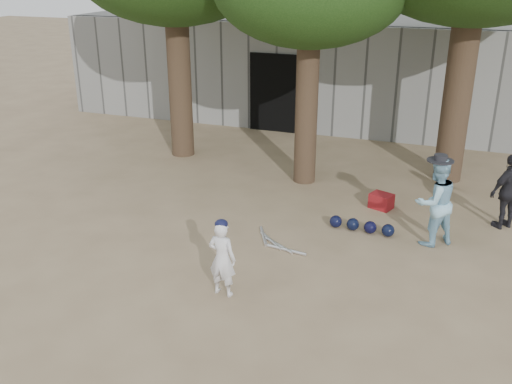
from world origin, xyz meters
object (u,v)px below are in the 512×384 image
at_px(boy_player, 222,259).
at_px(spectator_dark, 509,191).
at_px(spectator_blue, 435,202).
at_px(red_bag, 381,201).

distance_m(boy_player, spectator_dark, 5.56).
height_order(boy_player, spectator_dark, spectator_dark).
bearing_deg(spectator_dark, spectator_blue, 1.49).
bearing_deg(spectator_blue, spectator_dark, -176.52).
bearing_deg(red_bag, spectator_blue, -50.40).
xyz_separation_m(boy_player, spectator_dark, (4.01, 3.85, 0.12)).
bearing_deg(spectator_blue, red_bag, -89.45).
bearing_deg(spectator_blue, boy_player, 5.41).
xyz_separation_m(spectator_blue, spectator_dark, (1.23, 1.13, -0.07)).
height_order(spectator_dark, red_bag, spectator_dark).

